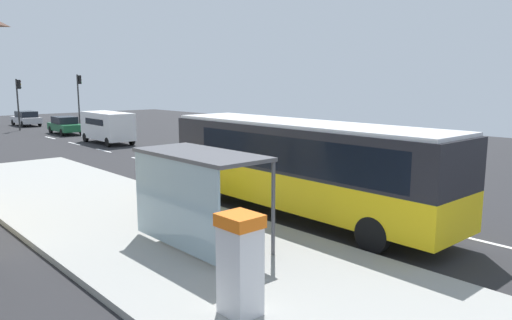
% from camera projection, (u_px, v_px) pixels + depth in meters
% --- Properties ---
extents(ground_plane, '(56.00, 92.00, 0.04)m').
position_uv_depth(ground_plane, '(137.00, 160.00, 27.93)').
color(ground_plane, '#262628').
extents(sidewalk_platform, '(6.20, 30.00, 0.18)m').
position_uv_depth(sidewalk_platform, '(140.00, 226.00, 14.89)').
color(sidewalk_platform, '#999993').
rests_on(sidewalk_platform, ground).
extents(lane_stripe_seg_0, '(0.16, 2.20, 0.01)m').
position_uv_depth(lane_stripe_seg_0, '(493.00, 244.00, 13.47)').
color(lane_stripe_seg_0, silver).
rests_on(lane_stripe_seg_0, ground).
extents(lane_stripe_seg_1, '(0.16, 2.20, 0.01)m').
position_uv_depth(lane_stripe_seg_1, '(349.00, 209.00, 17.12)').
color(lane_stripe_seg_1, silver).
rests_on(lane_stripe_seg_1, ground).
extents(lane_stripe_seg_2, '(0.16, 2.20, 0.01)m').
position_uv_depth(lane_stripe_seg_2, '(255.00, 187.00, 20.78)').
color(lane_stripe_seg_2, silver).
rests_on(lane_stripe_seg_2, ground).
extents(lane_stripe_seg_3, '(0.16, 2.20, 0.01)m').
position_uv_depth(lane_stripe_seg_3, '(190.00, 171.00, 24.43)').
color(lane_stripe_seg_3, silver).
rests_on(lane_stripe_seg_3, ground).
extents(lane_stripe_seg_4, '(0.16, 2.20, 0.01)m').
position_uv_depth(lane_stripe_seg_4, '(141.00, 160.00, 28.09)').
color(lane_stripe_seg_4, silver).
rests_on(lane_stripe_seg_4, ground).
extents(lane_stripe_seg_5, '(0.16, 2.20, 0.01)m').
position_uv_depth(lane_stripe_seg_5, '(104.00, 151.00, 31.74)').
color(lane_stripe_seg_5, silver).
rests_on(lane_stripe_seg_5, ground).
extents(lane_stripe_seg_6, '(0.16, 2.20, 0.01)m').
position_uv_depth(lane_stripe_seg_6, '(74.00, 144.00, 35.40)').
color(lane_stripe_seg_6, silver).
rests_on(lane_stripe_seg_6, ground).
extents(lane_stripe_seg_7, '(0.16, 2.20, 0.01)m').
position_uv_depth(lane_stripe_seg_7, '(50.00, 138.00, 39.05)').
color(lane_stripe_seg_7, silver).
rests_on(lane_stripe_seg_7, ground).
extents(bus, '(2.64, 11.04, 3.21)m').
position_uv_depth(bus, '(300.00, 163.00, 15.96)').
color(bus, yellow).
rests_on(bus, ground).
extents(white_van, '(2.10, 5.23, 2.30)m').
position_uv_depth(white_van, '(107.00, 125.00, 35.35)').
color(white_van, white).
rests_on(white_van, ground).
extents(sedan_near, '(1.98, 4.47, 1.52)m').
position_uv_depth(sedan_near, '(65.00, 125.00, 41.79)').
color(sedan_near, '#195933').
rests_on(sedan_near, ground).
extents(sedan_far, '(1.92, 4.44, 1.52)m').
position_uv_depth(sedan_far, '(26.00, 118.00, 49.61)').
color(sedan_far, '#B7B7BC').
rests_on(sedan_far, ground).
extents(ticket_machine, '(0.66, 0.76, 1.94)m').
position_uv_depth(ticket_machine, '(240.00, 264.00, 8.90)').
color(ticket_machine, silver).
rests_on(ticket_machine, sidewalk_platform).
extents(recycling_bin_green, '(0.52, 0.52, 0.95)m').
position_uv_depth(recycling_bin_green, '(192.00, 195.00, 16.51)').
color(recycling_bin_green, green).
rests_on(recycling_bin_green, sidewalk_platform).
extents(recycling_bin_orange, '(0.52, 0.52, 0.95)m').
position_uv_depth(recycling_bin_orange, '(181.00, 192.00, 17.03)').
color(recycling_bin_orange, orange).
rests_on(recycling_bin_orange, sidewalk_platform).
extents(recycling_bin_red, '(0.52, 0.52, 0.95)m').
position_uv_depth(recycling_bin_red, '(170.00, 188.00, 17.54)').
color(recycling_bin_red, red).
rests_on(recycling_bin_red, sidewalk_platform).
extents(recycling_bin_yellow, '(0.52, 0.52, 0.95)m').
position_uv_depth(recycling_bin_yellow, '(160.00, 185.00, 18.05)').
color(recycling_bin_yellow, yellow).
rests_on(recycling_bin_yellow, sidewalk_platform).
extents(traffic_light_near_side, '(0.49, 0.28, 5.23)m').
position_uv_depth(traffic_light_near_side, '(79.00, 93.00, 46.73)').
color(traffic_light_near_side, '#2D2D2D').
rests_on(traffic_light_near_side, ground).
extents(traffic_light_median, '(0.49, 0.28, 4.79)m').
position_uv_depth(traffic_light_median, '(19.00, 96.00, 44.56)').
color(traffic_light_median, '#2D2D2D').
rests_on(traffic_light_median, ground).
extents(bus_shelter, '(1.80, 4.00, 2.50)m').
position_uv_depth(bus_shelter, '(191.00, 176.00, 12.47)').
color(bus_shelter, '#4C4C51').
rests_on(bus_shelter, sidewalk_platform).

